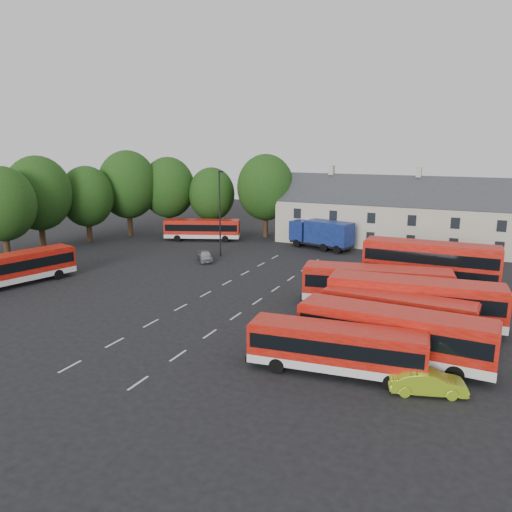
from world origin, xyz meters
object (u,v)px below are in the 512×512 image
Objects in this scene: bus_row_a at (336,346)px; lime_car at (427,382)px; bus_dd_south at (430,265)px; box_truck at (322,233)px; silver_car at (205,256)px; lamppost at (220,211)px; bus_west at (16,266)px.

lime_car is at bearing -8.84° from bus_row_a.
bus_row_a is at bearing -99.89° from bus_dd_south.
box_truck reaches higher than silver_car.
lime_car is 35.70m from lamppost.
lime_car is at bearing -84.32° from bus_dd_south.
silver_car is at bearing -96.85° from lamppost.
bus_west is at bearing -111.10° from box_truck.
box_truck is at bearing -22.99° from bus_west.
bus_dd_south reaches higher than lime_car.
bus_row_a is at bearing -85.20° from bus_west.
bus_row_a is 2.54× the size of lime_car.
bus_west reaches higher than lime_car.
lime_car is at bearing -84.29° from bus_west.
silver_car is 0.89× the size of lime_car.
bus_dd_south reaches higher than box_truck.
bus_dd_south reaches higher than bus_row_a.
lamppost reaches higher than bus_west.
box_truck is at bearing 11.33° from silver_car.
silver_car is (-20.98, 21.10, -1.09)m from bus_row_a.
bus_row_a is 18.72m from bus_dd_south.
bus_dd_south is at bearing -13.38° from lamppost.
lamppost is at bearing 29.79° from lime_car.
bus_dd_south is at bearing 74.38° from bus_row_a.
bus_west is 37.57m from lime_car.
lamppost reaches higher than bus_dd_south.
silver_car is at bearing 173.58° from bus_dd_south.
bus_row_a is 2.85× the size of silver_car.
lamppost is (11.41, 18.59, 3.48)m from bus_west.
bus_dd_south is 2.81× the size of lime_car.
lamppost is at bearing 44.72° from silver_car.
lime_car is 0.41× the size of lamppost.
bus_dd_south is at bearing -10.95° from lime_car.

